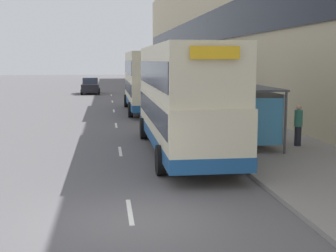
% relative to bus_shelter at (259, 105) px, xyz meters
% --- Properties ---
extents(ground_plane, '(220.00, 220.00, 0.00)m').
position_rel_bus_shelter_xyz_m(ground_plane, '(-5.77, -8.20, -1.88)').
color(ground_plane, '#5B595B').
extents(pavement, '(5.00, 93.00, 0.14)m').
position_rel_bus_shelter_xyz_m(pavement, '(0.73, 30.30, -1.81)').
color(pavement, gray).
rests_on(pavement, ground_plane).
extents(terrace_facade, '(3.10, 93.00, 15.00)m').
position_rel_bus_shelter_xyz_m(terrace_facade, '(4.72, 30.30, 5.62)').
color(terrace_facade, '#C6B793').
rests_on(terrace_facade, ground_plane).
extents(lane_mark_0, '(0.12, 2.00, 0.01)m').
position_rel_bus_shelter_xyz_m(lane_mark_0, '(-5.77, -7.50, -1.87)').
color(lane_mark_0, silver).
rests_on(lane_mark_0, ground_plane).
extents(lane_mark_1, '(0.12, 2.00, 0.01)m').
position_rel_bus_shelter_xyz_m(lane_mark_1, '(-5.77, 0.31, -1.87)').
color(lane_mark_1, silver).
rests_on(lane_mark_1, ground_plane).
extents(lane_mark_2, '(0.12, 2.00, 0.01)m').
position_rel_bus_shelter_xyz_m(lane_mark_2, '(-5.77, 8.12, -1.87)').
color(lane_mark_2, silver).
rests_on(lane_mark_2, ground_plane).
extents(lane_mark_3, '(0.12, 2.00, 0.01)m').
position_rel_bus_shelter_xyz_m(lane_mark_3, '(-5.77, 15.93, -1.87)').
color(lane_mark_3, silver).
rests_on(lane_mark_3, ground_plane).
extents(lane_mark_4, '(0.12, 2.00, 0.01)m').
position_rel_bus_shelter_xyz_m(lane_mark_4, '(-5.77, 23.73, -1.87)').
color(lane_mark_4, silver).
rests_on(lane_mark_4, ground_plane).
extents(lane_mark_5, '(0.12, 2.00, 0.01)m').
position_rel_bus_shelter_xyz_m(lane_mark_5, '(-5.77, 31.54, -1.87)').
color(lane_mark_5, silver).
rests_on(lane_mark_5, ground_plane).
extents(bus_shelter, '(1.60, 4.20, 2.48)m').
position_rel_bus_shelter_xyz_m(bus_shelter, '(0.00, 0.00, 0.00)').
color(bus_shelter, '#4C4C51').
rests_on(bus_shelter, ground_plane).
extents(double_decker_bus_near, '(2.85, 11.08, 4.30)m').
position_rel_bus_shelter_xyz_m(double_decker_bus_near, '(-3.30, -0.46, 0.41)').
color(double_decker_bus_near, beige).
rests_on(double_decker_bus_near, ground_plane).
extents(double_decker_bus_ahead, '(2.85, 10.41, 4.30)m').
position_rel_bus_shelter_xyz_m(double_decker_bus_ahead, '(-3.47, 15.04, 0.41)').
color(double_decker_bus_ahead, beige).
rests_on(double_decker_bus_ahead, ground_plane).
extents(car_0, '(2.04, 4.46, 1.80)m').
position_rel_bus_shelter_xyz_m(car_0, '(-8.02, 33.83, -0.99)').
color(car_0, black).
rests_on(car_0, ground_plane).
extents(pedestrian_1, '(0.35, 0.35, 1.75)m').
position_rel_bus_shelter_xyz_m(pedestrian_1, '(1.71, -0.11, -0.84)').
color(pedestrian_1, '#23232D').
rests_on(pedestrian_1, ground_plane).
extents(litter_bin, '(0.55, 0.55, 1.05)m').
position_rel_bus_shelter_xyz_m(litter_bin, '(-1.22, -2.67, -1.21)').
color(litter_bin, black).
rests_on(litter_bin, ground_plane).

